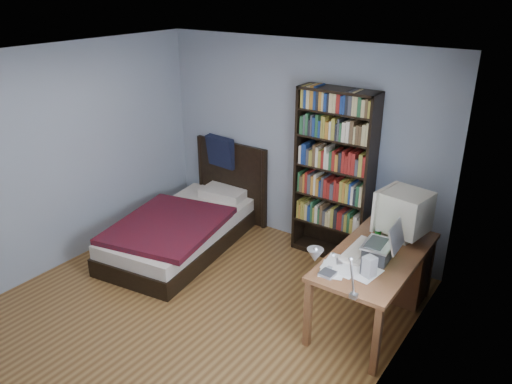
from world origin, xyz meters
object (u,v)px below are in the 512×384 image
desk_lamp (322,260)px  desk (389,264)px  keyboard (360,251)px  soda_can (378,235)px  speaker (369,267)px  bookshelf (334,176)px  crt_monitor (403,212)px  laptop (380,249)px  bed (187,225)px

desk_lamp → desk: bearing=89.9°
desk → keyboard: size_ratio=2.92×
soda_can → keyboard: bearing=-97.7°
keyboard → speaker: size_ratio=2.67×
desk → bookshelf: bearing=151.7°
desk_lamp → keyboard: size_ratio=1.19×
crt_monitor → bookshelf: bookshelf is taller
keyboard → soda_can: bearing=82.0°
desk → speaker: bearing=-83.7°
crt_monitor → soda_can: (-0.16, -0.19, -0.23)m
laptop → soda_can: bearing=114.3°
keyboard → bed: bearing=175.8°
speaker → desk_lamp: bearing=-77.8°
desk_lamp → bookshelf: (-0.93, 2.05, -0.21)m
soda_can → bed: bearing=-176.4°
desk_lamp → keyboard: bearing=97.4°
speaker → bed: size_ratio=0.08×
desk_lamp → bed: 2.97m
desk → soda_can: (-0.10, -0.16, 0.37)m
soda_can → bed: bed is taller
crt_monitor → keyboard: (-0.20, -0.50, -0.27)m
speaker → bookshelf: (-1.02, 1.32, 0.19)m
desk_lamp → speaker: size_ratio=3.19×
keyboard → laptop: bearing=-9.3°
speaker → bed: 2.71m
keyboard → desk_lamp: bearing=-82.8°
desk → bed: size_ratio=0.66×
laptop → crt_monitor: bearing=89.4°
desk → soda_can: bearing=-121.9°
laptop → soda_can: 0.38m
desk → laptop: size_ratio=3.74×
desk_lamp → crt_monitor: bearing=87.7°
laptop → bookshelf: size_ratio=0.20×
speaker → desk: bearing=115.6°
crt_monitor → bookshelf: bearing=154.5°
desk → soda_can: 0.42m
crt_monitor → soda_can: crt_monitor is taller
desk_lamp → soda_can: 1.46m
desk → keyboard: bearing=-106.7°
crt_monitor → speaker: bearing=-88.2°
bed → crt_monitor: bearing=7.5°
speaker → bookshelf: 1.68m
crt_monitor → desk_lamp: (-0.06, -1.58, 0.21)m
desk_lamp → keyboard: 1.18m
keyboard → soda_can: soda_can is taller
laptop → bed: 2.65m
bookshelf → bed: bookshelf is taller
crt_monitor → bookshelf: 1.10m
speaker → soda_can: (-0.19, 0.66, -0.04)m
keyboard → soda_can: 0.32m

